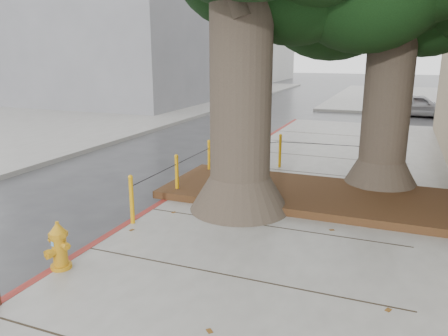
# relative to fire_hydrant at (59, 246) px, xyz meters

# --- Properties ---
(ground) EXTENTS (140.00, 140.00, 0.00)m
(ground) POSITION_rel_fire_hydrant_xyz_m (1.90, 0.72, -0.51)
(ground) COLOR #28282B
(ground) RESTS_ON ground
(sidewalk_opposite) EXTENTS (14.00, 60.00, 0.15)m
(sidewalk_opposite) POSITION_rel_fire_hydrant_xyz_m (-12.10, 10.72, -0.44)
(sidewalk_opposite) COLOR slate
(sidewalk_opposite) RESTS_ON ground
(curb_red) EXTENTS (0.14, 26.00, 0.16)m
(curb_red) POSITION_rel_fire_hydrant_xyz_m (-0.10, 3.22, -0.44)
(curb_red) COLOR maroon
(curb_red) RESTS_ON ground
(planter_bed) EXTENTS (6.40, 2.60, 0.16)m
(planter_bed) POSITION_rel_fire_hydrant_xyz_m (2.80, 4.62, -0.28)
(planter_bed) COLOR black
(planter_bed) RESTS_ON sidewalk_main
(building_far_grey) EXTENTS (12.00, 16.00, 12.00)m
(building_far_grey) POSITION_rel_fire_hydrant_xyz_m (-13.10, 22.72, 5.49)
(building_far_grey) COLOR slate
(building_far_grey) RESTS_ON ground
(building_far_white) EXTENTS (12.00, 18.00, 15.00)m
(building_far_white) POSITION_rel_fire_hydrant_xyz_m (-15.10, 45.72, 6.99)
(building_far_white) COLOR silver
(building_far_white) RESTS_ON ground
(bollard_ring) EXTENTS (3.79, 5.39, 0.95)m
(bollard_ring) POSITION_rel_fire_hydrant_xyz_m (1.03, 5.09, 0.15)
(bollard_ring) COLOR #CC8D0B
(bollard_ring) RESTS_ON sidewalk_main
(fire_hydrant) EXTENTS (0.39, 0.38, 0.74)m
(fire_hydrant) POSITION_rel_fire_hydrant_xyz_m (0.00, 0.00, 0.00)
(fire_hydrant) COLOR #C88714
(fire_hydrant) RESTS_ON sidewalk_main
(car_silver) EXTENTS (3.47, 1.48, 1.17)m
(car_silver) POSITION_rel_fire_hydrant_xyz_m (5.47, 20.56, 0.07)
(car_silver) COLOR #9A9A9E
(car_silver) RESTS_ON ground
(car_dark) EXTENTS (2.03, 4.40, 1.25)m
(car_dark) POSITION_rel_fire_hydrant_xyz_m (-10.91, 19.84, 0.11)
(car_dark) COLOR black
(car_dark) RESTS_ON ground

